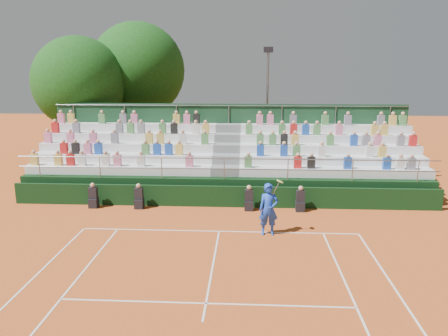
# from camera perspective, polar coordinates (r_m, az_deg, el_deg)

# --- Properties ---
(ground) EXTENTS (90.00, 90.00, 0.00)m
(ground) POSITION_cam_1_polar(r_m,az_deg,el_deg) (17.58, -0.64, -8.28)
(ground) COLOR #C65621
(ground) RESTS_ON ground
(courtside_wall) EXTENTS (20.00, 0.15, 1.00)m
(courtside_wall) POSITION_cam_1_polar(r_m,az_deg,el_deg) (20.45, -0.05, -3.74)
(courtside_wall) COLOR black
(courtside_wall) RESTS_ON ground
(line_officials) EXTENTS (9.97, 0.40, 1.19)m
(line_officials) POSITION_cam_1_polar(r_m,az_deg,el_deg) (20.14, -3.87, -4.10)
(line_officials) COLOR black
(line_officials) RESTS_ON ground
(grandstand) EXTENTS (20.00, 5.20, 4.40)m
(grandstand) POSITION_cam_1_polar(r_m,az_deg,el_deg) (23.43, 0.39, -0.11)
(grandstand) COLOR black
(grandstand) RESTS_ON ground
(tennis_player) EXTENTS (0.92, 0.54, 2.22)m
(tennis_player) POSITION_cam_1_polar(r_m,az_deg,el_deg) (17.04, 5.85, -5.38)
(tennis_player) COLOR blue
(tennis_player) RESTS_ON ground
(tree_west) EXTENTS (5.78, 5.78, 8.37)m
(tree_west) POSITION_cam_1_polar(r_m,az_deg,el_deg) (29.52, -18.40, 10.50)
(tree_west) COLOR #332312
(tree_west) RESTS_ON ground
(tree_east) EXTENTS (6.52, 6.52, 9.50)m
(tree_east) POSITION_cam_1_polar(r_m,az_deg,el_deg) (31.55, -11.20, 12.40)
(tree_east) COLOR #332312
(tree_east) RESTS_ON ground
(floodlight_mast) EXTENTS (0.60, 0.25, 7.69)m
(floodlight_mast) POSITION_cam_1_polar(r_m,az_deg,el_deg) (28.74, 5.68, 9.14)
(floodlight_mast) COLOR gray
(floodlight_mast) RESTS_ON ground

